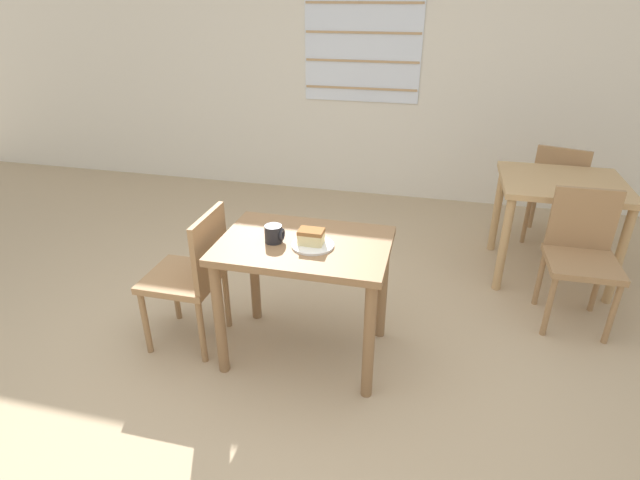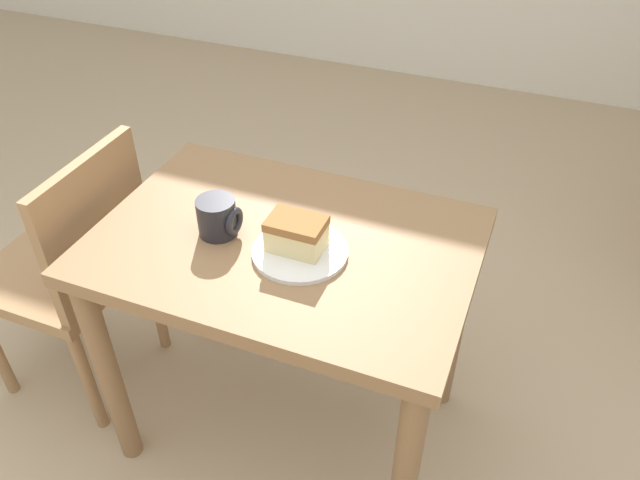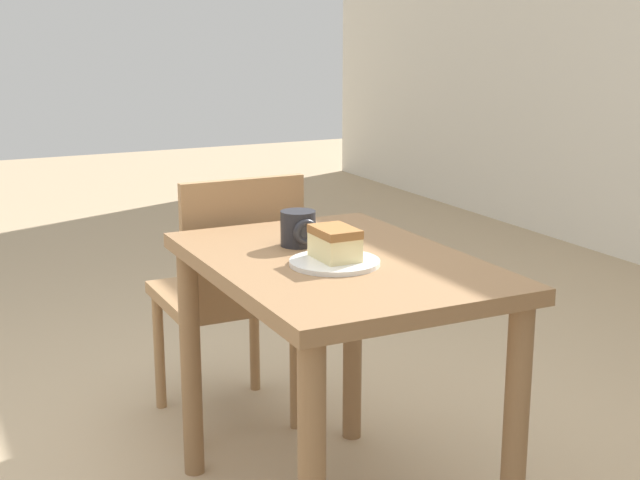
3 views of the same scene
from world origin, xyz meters
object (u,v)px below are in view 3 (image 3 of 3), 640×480
object	(u,v)px
cake_slice	(335,243)
plate	(335,262)
dining_table_near	(337,307)
coffee_mug	(299,229)
chair_near_window	(230,289)

from	to	relation	value
cake_slice	plate	bearing A→B (deg)	-29.19
dining_table_near	coffee_mug	size ratio (longest dim) A/B	8.90
dining_table_near	plate	xyz separation A→B (m)	(0.06, -0.04, 0.14)
plate	coffee_mug	xyz separation A→B (m)	(-0.21, 0.00, 0.04)
dining_table_near	cake_slice	distance (m)	0.19
plate	coffee_mug	world-z (taller)	coffee_mug
cake_slice	chair_near_window	bearing A→B (deg)	-178.68
plate	cake_slice	world-z (taller)	cake_slice
dining_table_near	chair_near_window	xyz separation A→B (m)	(-0.66, -0.05, -0.13)
cake_slice	coffee_mug	bearing A→B (deg)	-178.66
dining_table_near	cake_slice	world-z (taller)	cake_slice
plate	cake_slice	xyz separation A→B (m)	(-0.01, 0.01, 0.05)
chair_near_window	cake_slice	world-z (taller)	chair_near_window
dining_table_near	chair_near_window	size ratio (longest dim) A/B	1.07
cake_slice	coffee_mug	world-z (taller)	coffee_mug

